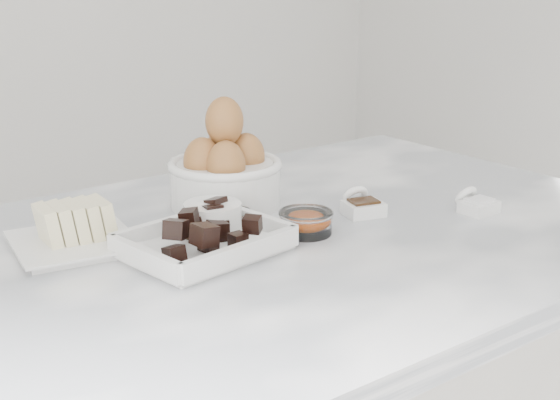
# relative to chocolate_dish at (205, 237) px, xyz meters

# --- Properties ---
(marble_slab) EXTENTS (1.20, 0.80, 0.04)m
(marble_slab) POSITION_rel_chocolate_dish_xyz_m (0.14, 0.00, -0.04)
(marble_slab) COLOR white
(marble_slab) RESTS_ON cabinet
(chocolate_dish) EXTENTS (0.24, 0.20, 0.06)m
(chocolate_dish) POSITION_rel_chocolate_dish_xyz_m (0.00, 0.00, 0.00)
(chocolate_dish) COLOR white
(chocolate_dish) RESTS_ON marble_slab
(butter_plate) EXTENTS (0.19, 0.19, 0.07)m
(butter_plate) POSITION_rel_chocolate_dish_xyz_m (-0.14, 0.13, 0.00)
(butter_plate) COLOR white
(butter_plate) RESTS_ON marble_slab
(sugar_ramekin) EXTENTS (0.09, 0.09, 0.05)m
(sugar_ramekin) POSITION_rel_chocolate_dish_xyz_m (0.05, 0.05, 0.00)
(sugar_ramekin) COLOR white
(sugar_ramekin) RESTS_ON marble_slab
(egg_bowl) EXTENTS (0.19, 0.19, 0.18)m
(egg_bowl) POSITION_rel_chocolate_dish_xyz_m (0.15, 0.17, 0.04)
(egg_bowl) COLOR white
(egg_bowl) RESTS_ON marble_slab
(honey_bowl) EXTENTS (0.07, 0.07, 0.03)m
(honey_bowl) POSITION_rel_chocolate_dish_xyz_m (0.09, 0.06, -0.01)
(honey_bowl) COLOR white
(honey_bowl) RESTS_ON marble_slab
(zest_bowl) EXTENTS (0.08, 0.08, 0.04)m
(zest_bowl) POSITION_rel_chocolate_dish_xyz_m (0.16, -0.02, -0.00)
(zest_bowl) COLOR white
(zest_bowl) RESTS_ON marble_slab
(vanilla_spoon) EXTENTS (0.07, 0.09, 0.05)m
(vanilla_spoon) POSITION_rel_chocolate_dish_xyz_m (0.29, -0.00, -0.01)
(vanilla_spoon) COLOR white
(vanilla_spoon) RESTS_ON marble_slab
(salt_spoon) EXTENTS (0.06, 0.07, 0.04)m
(salt_spoon) POSITION_rel_chocolate_dish_xyz_m (0.45, -0.11, -0.01)
(salt_spoon) COLOR white
(salt_spoon) RESTS_ON marble_slab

